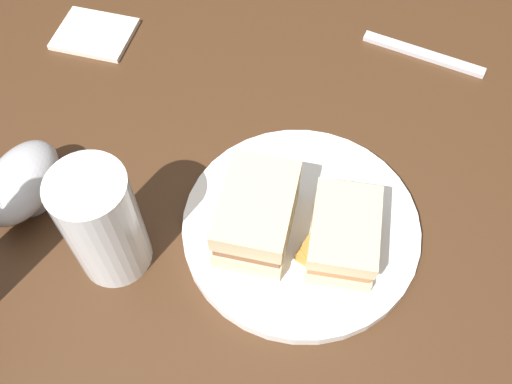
{
  "coord_description": "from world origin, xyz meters",
  "views": [
    {
      "loc": [
        -0.01,
        0.39,
        1.35
      ],
      "look_at": [
        -0.05,
        0.04,
        0.78
      ],
      "focal_mm": 39.9,
      "sensor_mm": 36.0,
      "label": 1
    }
  ],
  "objects": [
    {
      "name": "pint_glass",
      "position": [
        0.12,
        0.09,
        0.82
      ],
      "size": [
        0.08,
        0.08,
        0.15
      ],
      "color": "white",
      "rests_on": "dining_table"
    },
    {
      "name": "ground_plane",
      "position": [
        0.0,
        0.0,
        0.0
      ],
      "size": [
        6.0,
        6.0,
        0.0
      ],
      "primitive_type": "plane",
      "color": "#333842"
    },
    {
      "name": "plate",
      "position": [
        -0.1,
        0.08,
        0.76
      ],
      "size": [
        0.28,
        0.28,
        0.02
      ],
      "primitive_type": "cylinder",
      "color": "white",
      "rests_on": "dining_table"
    },
    {
      "name": "sandwich_half_left",
      "position": [
        -0.05,
        0.08,
        0.8
      ],
      "size": [
        0.11,
        0.13,
        0.07
      ],
      "color": "beige",
      "rests_on": "plate"
    },
    {
      "name": "gravy_boat",
      "position": [
        0.22,
        0.01,
        0.8
      ],
      "size": [
        0.12,
        0.14,
        0.07
      ],
      "color": "#B7B7BC",
      "rests_on": "dining_table"
    },
    {
      "name": "potato_wedge_back",
      "position": [
        -0.11,
        0.12,
        0.78
      ],
      "size": [
        0.04,
        0.03,
        0.02
      ],
      "primitive_type": "cube",
      "rotation": [
        0.0,
        0.0,
        3.56
      ],
      "color": "#B77F33",
      "rests_on": "plate"
    },
    {
      "name": "napkin",
      "position": [
        0.16,
        -0.28,
        0.76
      ],
      "size": [
        0.13,
        0.12,
        0.01
      ],
      "primitive_type": "cube",
      "rotation": [
        0.0,
        0.0,
        -0.36
      ],
      "color": "silver",
      "rests_on": "dining_table"
    },
    {
      "name": "fork",
      "position": [
        -0.32,
        -0.19,
        0.76
      ],
      "size": [
        0.16,
        0.11,
        0.01
      ],
      "primitive_type": "cube",
      "rotation": [
        0.0,
        0.0,
        5.74
      ],
      "color": "silver",
      "rests_on": "dining_table"
    },
    {
      "name": "potato_wedge_front",
      "position": [
        -0.11,
        0.12,
        0.78
      ],
      "size": [
        0.04,
        0.05,
        0.02
      ],
      "primitive_type": "cube",
      "rotation": [
        0.0,
        0.0,
        0.88
      ],
      "color": "#B77F33",
      "rests_on": "plate"
    },
    {
      "name": "potato_wedge_middle",
      "position": [
        -0.05,
        0.11,
        0.78
      ],
      "size": [
        0.03,
        0.05,
        0.01
      ],
      "primitive_type": "cube",
      "rotation": [
        0.0,
        0.0,
        1.84
      ],
      "color": "#AD702D",
      "rests_on": "plate"
    },
    {
      "name": "sandwich_half_right",
      "position": [
        -0.14,
        0.11,
        0.8
      ],
      "size": [
        0.1,
        0.12,
        0.06
      ],
      "color": "beige",
      "rests_on": "plate"
    },
    {
      "name": "dining_table",
      "position": [
        0.0,
        0.0,
        0.38
      ],
      "size": [
        1.08,
        0.98,
        0.75
      ],
      "primitive_type": "cube",
      "color": "#422816",
      "rests_on": "ground"
    }
  ]
}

